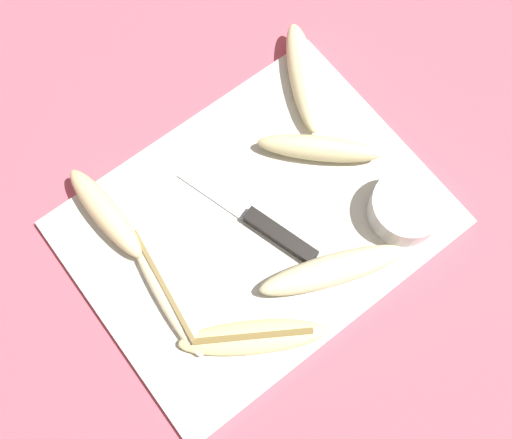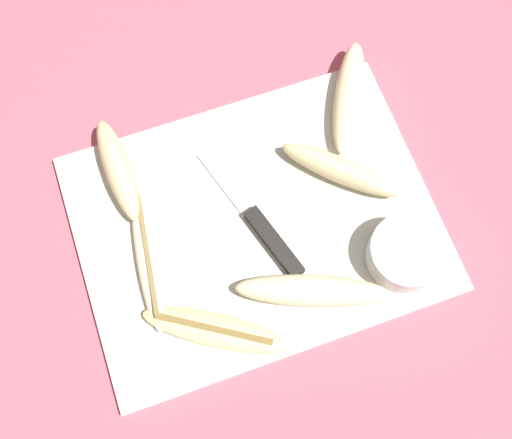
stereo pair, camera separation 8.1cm
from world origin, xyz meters
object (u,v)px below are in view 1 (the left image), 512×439
at_px(banana_soft_right, 304,77).
at_px(prep_bowl, 406,208).
at_px(banana_ripe_center, 319,148).
at_px(banana_mellow_near, 106,213).
at_px(banana_cream_curved, 332,270).
at_px(banana_pale_long, 165,287).
at_px(knife, 270,229).
at_px(banana_spotted_left, 253,337).

relative_size(banana_soft_right, prep_bowl, 1.83).
bearing_deg(prep_bowl, banana_ripe_center, 104.29).
bearing_deg(banana_soft_right, prep_bowl, -94.69).
bearing_deg(banana_mellow_near, banana_soft_right, 0.19).
bearing_deg(banana_cream_curved, banana_mellow_near, 127.79).
distance_m(banana_mellow_near, banana_ripe_center, 0.31).
distance_m(banana_cream_curved, prep_bowl, 0.13).
height_order(banana_cream_curved, prep_bowl, prep_bowl).
bearing_deg(banana_soft_right, banana_cream_curved, -121.68).
height_order(banana_soft_right, banana_cream_curved, banana_cream_curved).
bearing_deg(prep_bowl, banana_cream_curved, -177.82).
bearing_deg(banana_mellow_near, prep_bowl, -36.69).
distance_m(banana_mellow_near, banana_cream_curved, 0.31).
xyz_separation_m(banana_pale_long, banana_ripe_center, (0.28, 0.03, 0.01)).
bearing_deg(banana_cream_curved, prep_bowl, 2.18).
height_order(banana_soft_right, banana_ripe_center, banana_ripe_center).
height_order(banana_mellow_near, banana_cream_curved, same).
bearing_deg(banana_ripe_center, knife, -158.86).
relative_size(banana_soft_right, banana_spotted_left, 0.98).
xyz_separation_m(banana_mellow_near, banana_cream_curved, (0.19, -0.25, -0.00)).
bearing_deg(banana_ripe_center, banana_pale_long, -174.38).
bearing_deg(banana_spotted_left, knife, 43.65).
bearing_deg(banana_cream_curved, banana_soft_right, 58.32).
distance_m(banana_ripe_center, prep_bowl, 0.14).
bearing_deg(banana_mellow_near, banana_cream_curved, -52.21).
distance_m(banana_spotted_left, banana_ripe_center, 0.28).
bearing_deg(banana_mellow_near, banana_ripe_center, -19.38).
relative_size(banana_spotted_left, banana_ripe_center, 1.24).
distance_m(banana_soft_right, banana_spotted_left, 0.38).
bearing_deg(banana_spotted_left, prep_bowl, 2.13).
distance_m(banana_cream_curved, banana_spotted_left, 0.13).
distance_m(banana_pale_long, banana_cream_curved, 0.22).
xyz_separation_m(banana_pale_long, prep_bowl, (0.32, -0.11, 0.01)).
relative_size(banana_soft_right, banana_cream_curved, 0.91).
xyz_separation_m(knife, banana_ripe_center, (0.12, 0.05, 0.01)).
height_order(banana_pale_long, banana_spotted_left, same).
relative_size(banana_mellow_near, prep_bowl, 1.64).
height_order(knife, banana_spotted_left, banana_spotted_left).
xyz_separation_m(banana_cream_curved, banana_spotted_left, (-0.13, -0.00, -0.01)).
relative_size(knife, banana_pale_long, 1.05).
xyz_separation_m(knife, prep_bowl, (0.16, -0.09, 0.01)).
xyz_separation_m(banana_soft_right, banana_cream_curved, (-0.15, -0.25, 0.00)).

